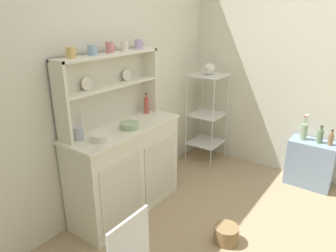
% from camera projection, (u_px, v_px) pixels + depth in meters
% --- Properties ---
extents(wall_back, '(3.84, 0.05, 2.50)m').
position_uv_depth(wall_back, '(110.00, 80.00, 2.89)').
color(wall_back, silver).
rests_on(wall_back, ground).
extents(wall_right, '(0.05, 3.84, 2.50)m').
position_uv_depth(wall_right, '(331.00, 73.00, 3.23)').
color(wall_right, silver).
rests_on(wall_right, ground).
extents(hutch_cabinet, '(1.17, 0.45, 0.87)m').
position_uv_depth(hutch_cabinet, '(126.00, 168.00, 2.94)').
color(hutch_cabinet, silver).
rests_on(hutch_cabinet, ground).
extents(hutch_shelf_unit, '(1.10, 0.18, 0.65)m').
position_uv_depth(hutch_shelf_unit, '(108.00, 83.00, 2.75)').
color(hutch_shelf_unit, silver).
rests_on(hutch_shelf_unit, hutch_cabinet).
extents(bakers_rack, '(0.41, 0.39, 1.14)m').
position_uv_depth(bakers_rack, '(207.00, 110.00, 3.89)').
color(bakers_rack, silver).
rests_on(bakers_rack, ground).
extents(side_shelf_blue, '(0.28, 0.48, 0.53)m').
position_uv_depth(side_shelf_blue, '(310.00, 163.00, 3.44)').
color(side_shelf_blue, '#849EBC').
rests_on(side_shelf_blue, ground).
extents(floor_basket, '(0.21, 0.21, 0.15)m').
position_uv_depth(floor_basket, '(226.00, 234.00, 2.62)').
color(floor_basket, '#93754C').
rests_on(floor_basket, ground).
extents(cup_gold_0, '(0.08, 0.07, 0.08)m').
position_uv_depth(cup_gold_0, '(71.00, 52.00, 2.32)').
color(cup_gold_0, '#DBB760').
rests_on(cup_gold_0, hutch_shelf_unit).
extents(cup_sky_1, '(0.09, 0.08, 0.08)m').
position_uv_depth(cup_sky_1, '(92.00, 50.00, 2.48)').
color(cup_sky_1, '#8EB2D1').
rests_on(cup_sky_1, hutch_shelf_unit).
extents(cup_rose_2, '(0.09, 0.07, 0.09)m').
position_uv_depth(cup_rose_2, '(110.00, 47.00, 2.63)').
color(cup_rose_2, '#D17A84').
rests_on(cup_rose_2, hutch_shelf_unit).
extents(cup_cream_3, '(0.08, 0.07, 0.09)m').
position_uv_depth(cup_cream_3, '(125.00, 46.00, 2.77)').
color(cup_cream_3, silver).
rests_on(cup_cream_3, hutch_shelf_unit).
extents(cup_lilac_4, '(0.09, 0.07, 0.09)m').
position_uv_depth(cup_lilac_4, '(138.00, 44.00, 2.91)').
color(cup_lilac_4, '#B79ECC').
rests_on(cup_lilac_4, hutch_shelf_unit).
extents(bowl_mixing_large, '(0.15, 0.15, 0.06)m').
position_uv_depth(bowl_mixing_large, '(101.00, 137.00, 2.48)').
color(bowl_mixing_large, silver).
rests_on(bowl_mixing_large, hutch_cabinet).
extents(bowl_floral_medium, '(0.17, 0.17, 0.06)m').
position_uv_depth(bowl_floral_medium, '(129.00, 126.00, 2.74)').
color(bowl_floral_medium, '#9EB78E').
rests_on(bowl_floral_medium, hutch_cabinet).
extents(jam_bottle, '(0.05, 0.05, 0.21)m').
position_uv_depth(jam_bottle, '(146.00, 105.00, 3.14)').
color(jam_bottle, '#B74C47').
rests_on(jam_bottle, hutch_cabinet).
extents(utensil_jar, '(0.08, 0.08, 0.25)m').
position_uv_depth(utensil_jar, '(79.00, 133.00, 2.49)').
color(utensil_jar, '#B2B7C6').
rests_on(utensil_jar, hutch_cabinet).
extents(porcelain_teapot, '(0.23, 0.14, 0.16)m').
position_uv_depth(porcelain_teapot, '(209.00, 69.00, 3.71)').
color(porcelain_teapot, white).
rests_on(porcelain_teapot, bakers_rack).
extents(flower_vase, '(0.07, 0.07, 0.30)m').
position_uv_depth(flower_vase, '(304.00, 130.00, 3.37)').
color(flower_vase, '#9EB78E').
rests_on(flower_vase, side_shelf_blue).
extents(oil_bottle, '(0.06, 0.06, 0.19)m').
position_uv_depth(oil_bottle, '(320.00, 136.00, 3.29)').
color(oil_bottle, '#6B8C60').
rests_on(oil_bottle, side_shelf_blue).
extents(vinegar_bottle, '(0.05, 0.05, 0.17)m').
position_uv_depth(vinegar_bottle, '(331.00, 139.00, 3.24)').
color(vinegar_bottle, '#99704C').
rests_on(vinegar_bottle, side_shelf_blue).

